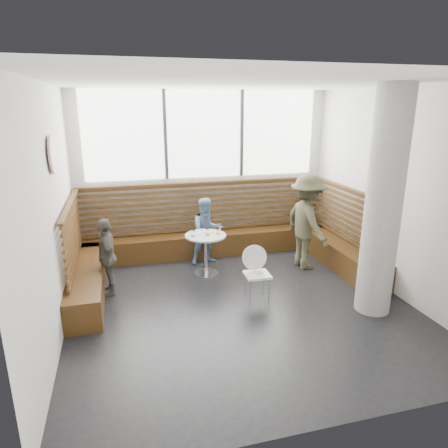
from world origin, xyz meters
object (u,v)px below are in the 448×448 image
object	(u,v)px
adult_man	(307,222)
child_left	(107,256)
child_back	(207,231)
cafe_chair	(256,269)
cafe_table	(206,246)
concrete_column	(384,205)

from	to	relation	value
adult_man	child_left	bearing A→B (deg)	85.98
child_back	child_left	distance (m)	2.00
cafe_chair	adult_man	world-z (taller)	adult_man
cafe_chair	child_back	bearing A→B (deg)	106.62
cafe_table	adult_man	bearing A→B (deg)	-4.42
concrete_column	cafe_table	xyz separation A→B (m)	(-2.11, 1.89, -1.07)
concrete_column	cafe_chair	distance (m)	2.07
cafe_table	child_left	bearing A→B (deg)	-168.92
cafe_table	child_back	distance (m)	0.55
concrete_column	adult_man	world-z (taller)	concrete_column
concrete_column	child_left	bearing A→B (deg)	157.53
cafe_table	child_back	bearing A→B (deg)	74.98
adult_man	child_back	bearing A→B (deg)	61.78
adult_man	cafe_table	bearing A→B (deg)	78.60
cafe_table	child_left	xyz separation A→B (m)	(-1.66, -0.33, 0.09)
concrete_column	child_left	distance (m)	4.20
adult_man	child_back	size ratio (longest dim) A/B	1.37
adult_man	concrete_column	bearing A→B (deg)	-178.91
concrete_column	cafe_chair	size ratio (longest dim) A/B	3.86
cafe_chair	adult_man	size ratio (longest dim) A/B	0.47
concrete_column	child_back	distance (m)	3.26
adult_man	child_back	distance (m)	1.86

